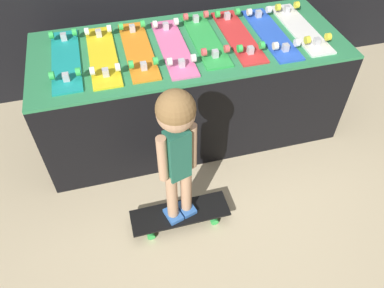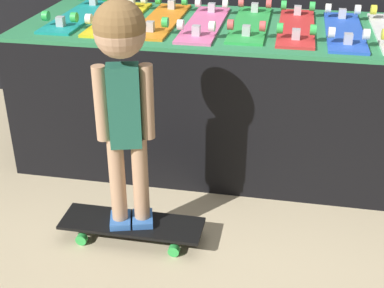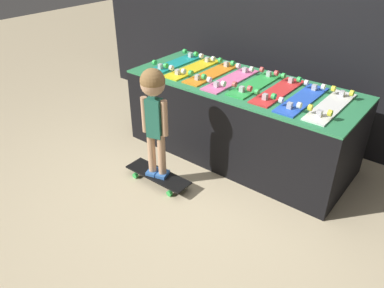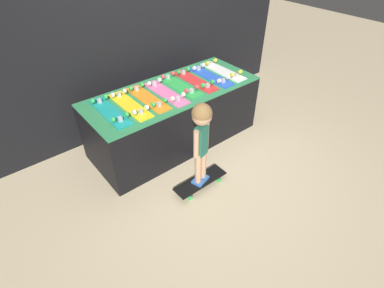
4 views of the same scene
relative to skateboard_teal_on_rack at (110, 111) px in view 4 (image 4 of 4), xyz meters
name	(u,v)px [view 4 (image 4 of 4)]	position (x,y,z in m)	size (l,w,h in m)	color
ground_plane	(204,163)	(0.86, -0.66, -0.81)	(16.00, 16.00, 0.00)	beige
back_wall	(136,28)	(0.86, 0.76, 0.56)	(5.31, 0.10, 2.74)	black
display_rack	(174,116)	(0.86, -0.02, -0.41)	(2.26, 0.92, 0.79)	black
skateboard_teal_on_rack	(110,111)	(0.00, 0.00, 0.00)	(0.19, 0.75, 0.09)	teal
skateboard_yellow_on_rack	(130,105)	(0.25, -0.01, 0.00)	(0.19, 0.75, 0.09)	yellow
skateboard_orange_on_rack	(147,98)	(0.49, -0.01, 0.00)	(0.19, 0.75, 0.09)	orange
skateboard_pink_on_rack	(166,92)	(0.74, -0.04, 0.00)	(0.19, 0.75, 0.09)	pink
skateboard_green_on_rack	(179,85)	(0.99, 0.01, 0.00)	(0.19, 0.75, 0.09)	green
skateboard_red_on_rack	(195,80)	(1.23, -0.01, 0.00)	(0.19, 0.75, 0.09)	red
skateboard_blue_on_rack	(210,76)	(1.48, -0.04, 0.00)	(0.19, 0.75, 0.09)	blue
skateboard_white_on_rack	(223,71)	(1.73, -0.03, 0.00)	(0.19, 0.75, 0.09)	white
skateboard_on_floor	(200,182)	(0.55, -0.93, -0.74)	(0.67, 0.20, 0.09)	black
child	(202,130)	(0.55, -0.93, 0.00)	(0.24, 0.21, 1.03)	#3870C6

